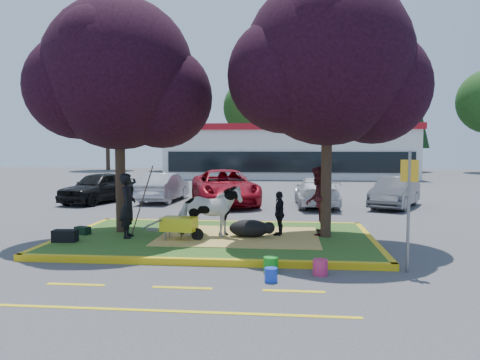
# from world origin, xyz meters

# --- Properties ---
(ground) EXTENTS (90.00, 90.00, 0.00)m
(ground) POSITION_xyz_m (0.00, 0.00, 0.00)
(ground) COLOR #424244
(ground) RESTS_ON ground
(median_island) EXTENTS (8.00, 5.00, 0.15)m
(median_island) POSITION_xyz_m (0.00, 0.00, 0.07)
(median_island) COLOR #275219
(median_island) RESTS_ON ground
(curb_near) EXTENTS (8.30, 0.16, 0.15)m
(curb_near) POSITION_xyz_m (0.00, -2.58, 0.07)
(curb_near) COLOR gold
(curb_near) RESTS_ON ground
(curb_far) EXTENTS (8.30, 0.16, 0.15)m
(curb_far) POSITION_xyz_m (0.00, 2.58, 0.07)
(curb_far) COLOR gold
(curb_far) RESTS_ON ground
(curb_left) EXTENTS (0.16, 5.30, 0.15)m
(curb_left) POSITION_xyz_m (-4.08, 0.00, 0.07)
(curb_left) COLOR gold
(curb_left) RESTS_ON ground
(curb_right) EXTENTS (0.16, 5.30, 0.15)m
(curb_right) POSITION_xyz_m (4.08, 0.00, 0.07)
(curb_right) COLOR gold
(curb_right) RESTS_ON ground
(straw_bedding) EXTENTS (4.20, 3.00, 0.01)m
(straw_bedding) POSITION_xyz_m (0.60, 0.00, 0.15)
(straw_bedding) COLOR #CFB355
(straw_bedding) RESTS_ON median_island
(tree_purple_left) EXTENTS (5.06, 4.20, 6.51)m
(tree_purple_left) POSITION_xyz_m (-2.78, 0.38, 4.36)
(tree_purple_left) COLOR black
(tree_purple_left) RESTS_ON median_island
(tree_purple_right) EXTENTS (5.30, 4.40, 6.82)m
(tree_purple_right) POSITION_xyz_m (2.92, 0.18, 4.56)
(tree_purple_right) COLOR black
(tree_purple_right) RESTS_ON median_island
(fire_lane_stripe_a) EXTENTS (1.10, 0.12, 0.01)m
(fire_lane_stripe_a) POSITION_xyz_m (-2.00, -4.20, 0.00)
(fire_lane_stripe_a) COLOR yellow
(fire_lane_stripe_a) RESTS_ON ground
(fire_lane_stripe_b) EXTENTS (1.10, 0.12, 0.01)m
(fire_lane_stripe_b) POSITION_xyz_m (0.00, -4.20, 0.00)
(fire_lane_stripe_b) COLOR yellow
(fire_lane_stripe_b) RESTS_ON ground
(fire_lane_stripe_c) EXTENTS (1.10, 0.12, 0.01)m
(fire_lane_stripe_c) POSITION_xyz_m (2.00, -4.20, 0.00)
(fire_lane_stripe_c) COLOR yellow
(fire_lane_stripe_c) RESTS_ON ground
(fire_lane_long) EXTENTS (6.00, 0.10, 0.01)m
(fire_lane_long) POSITION_xyz_m (0.00, -5.40, 0.00)
(fire_lane_long) COLOR yellow
(fire_lane_long) RESTS_ON ground
(retail_building) EXTENTS (20.40, 8.40, 4.40)m
(retail_building) POSITION_xyz_m (2.00, 27.98, 2.25)
(retail_building) COLOR silver
(retail_building) RESTS_ON ground
(treeline) EXTENTS (46.58, 7.80, 14.63)m
(treeline) POSITION_xyz_m (1.23, 37.61, 7.73)
(treeline) COLOR black
(treeline) RESTS_ON ground
(cow) EXTENTS (1.80, 1.18, 1.39)m
(cow) POSITION_xyz_m (-0.15, -0.31, 0.85)
(cow) COLOR silver
(cow) RESTS_ON median_island
(calf) EXTENTS (1.09, 0.64, 0.47)m
(calf) POSITION_xyz_m (0.88, -0.09, 0.38)
(calf) COLOR black
(calf) RESTS_ON median_island
(handler) EXTENTS (0.51, 0.68, 1.70)m
(handler) POSITION_xyz_m (-2.31, -0.44, 1.00)
(handler) COLOR black
(handler) RESTS_ON median_island
(visitor_a) EXTENTS (0.85, 1.01, 1.86)m
(visitor_a) POSITION_xyz_m (2.71, 0.44, 1.08)
(visitor_a) COLOR #431319
(visitor_a) RESTS_ON median_island
(visitor_b) EXTENTS (0.42, 0.75, 1.21)m
(visitor_b) POSITION_xyz_m (1.67, 0.20, 0.75)
(visitor_b) COLOR black
(visitor_b) RESTS_ON median_island
(wheelbarrow) EXTENTS (1.57, 0.64, 0.59)m
(wheelbarrow) POSITION_xyz_m (-0.87, -0.66, 0.56)
(wheelbarrow) COLOR black
(wheelbarrow) RESTS_ON median_island
(gear_bag_dark) EXTENTS (0.61, 0.36, 0.30)m
(gear_bag_dark) POSITION_xyz_m (-3.70, -1.16, 0.30)
(gear_bag_dark) COLOR black
(gear_bag_dark) RESTS_ON median_island
(gear_bag_green) EXTENTS (0.45, 0.35, 0.21)m
(gear_bag_green) POSITION_xyz_m (-3.70, -0.14, 0.25)
(gear_bag_green) COLOR black
(gear_bag_green) RESTS_ON median_island
(sign_post) EXTENTS (0.33, 0.16, 2.45)m
(sign_post) POSITION_xyz_m (4.30, -2.70, 1.51)
(sign_post) COLOR slate
(sign_post) RESTS_ON ground
(bucket_green) EXTENTS (0.33, 0.33, 0.32)m
(bucket_green) POSITION_xyz_m (1.55, -3.02, 0.16)
(bucket_green) COLOR #17971D
(bucket_green) RESTS_ON ground
(bucket_pink) EXTENTS (0.39, 0.39, 0.32)m
(bucket_pink) POSITION_xyz_m (2.53, -3.09, 0.16)
(bucket_pink) COLOR #D02E62
(bucket_pink) RESTS_ON ground
(bucket_blue) EXTENTS (0.25, 0.25, 0.26)m
(bucket_blue) POSITION_xyz_m (1.58, -3.65, 0.13)
(bucket_blue) COLOR blue
(bucket_blue) RESTS_ON ground
(car_black) EXTENTS (2.84, 4.46, 1.42)m
(car_black) POSITION_xyz_m (-6.71, 8.24, 0.71)
(car_black) COLOR black
(car_black) RESTS_ON ground
(car_silver) EXTENTS (1.65, 4.12, 1.33)m
(car_silver) POSITION_xyz_m (-3.89, 9.04, 0.67)
(car_silver) COLOR #A7AAAF
(car_silver) RESTS_ON ground
(car_red) EXTENTS (3.96, 6.02, 1.54)m
(car_red) POSITION_xyz_m (-0.90, 8.15, 0.77)
(car_red) COLOR maroon
(car_red) RESTS_ON ground
(car_white) EXTENTS (1.88, 4.35, 1.25)m
(car_white) POSITION_xyz_m (3.13, 7.83, 0.62)
(car_white) COLOR silver
(car_white) RESTS_ON ground
(car_grey) EXTENTS (2.87, 4.12, 1.29)m
(car_grey) POSITION_xyz_m (6.38, 7.76, 0.64)
(car_grey) COLOR #4E5055
(car_grey) RESTS_ON ground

